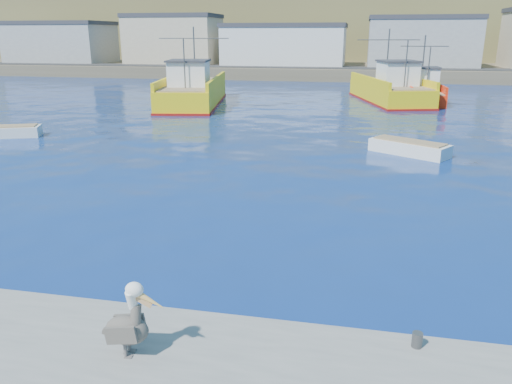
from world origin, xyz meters
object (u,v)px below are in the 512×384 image
boat_orange (422,92)px  trawler_yellow_a (193,91)px  pelican (129,324)px  skiff_mid (409,149)px  skiff_left (7,132)px  trawler_yellow_b (390,90)px

boat_orange → trawler_yellow_a: bearing=-164.8°
trawler_yellow_a → pelican: trawler_yellow_a is taller
skiff_mid → skiff_left: bearing=-179.6°
trawler_yellow_a → skiff_left: size_ratio=3.48×
skiff_left → pelican: pelican is taller
trawler_yellow_b → pelican: trawler_yellow_b is taller
skiff_left → skiff_mid: skiff_mid is taller
pelican → trawler_yellow_b: bearing=81.0°
trawler_yellow_a → boat_orange: (20.55, 5.60, -0.16)m
boat_orange → pelican: size_ratio=5.65×
skiff_left → trawler_yellow_a: bearing=68.3°
trawler_yellow_b → pelican: 42.63m
pelican → trawler_yellow_a: bearing=106.8°
skiff_mid → pelican: bearing=-108.3°
trawler_yellow_a → trawler_yellow_b: size_ratio=1.08×
boat_orange → pelican: (-9.54, -42.08, 0.11)m
trawler_yellow_b → skiff_mid: trawler_yellow_b is taller
boat_orange → pelican: 43.14m
skiff_left → pelican: (17.65, -19.82, 0.86)m
pelican → skiff_left: bearing=131.7°
trawler_yellow_a → pelican: 38.10m
skiff_left → pelican: size_ratio=2.82×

